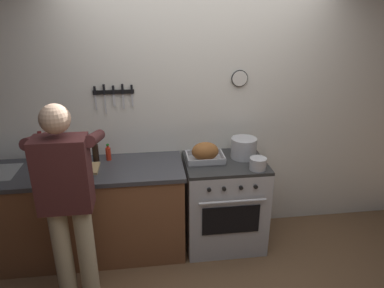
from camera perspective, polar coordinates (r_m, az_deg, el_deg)
wall_back at (r=3.46m, az=0.83°, el=5.49°), size 6.00×0.13×2.60m
counter_block at (r=3.52m, az=-18.61°, el=-10.49°), size 2.03×0.65×0.90m
stove at (r=3.51m, az=5.21°, el=-9.50°), size 0.76×0.67×0.90m
person_cook at (r=2.76m, az=-19.82°, el=-8.00°), size 0.51×0.63×1.66m
roasting_pan at (r=3.26m, az=2.18°, el=-1.43°), size 0.35×0.26×0.19m
stock_pot at (r=3.37m, az=8.48°, el=-0.64°), size 0.25×0.25×0.20m
saucepan at (r=3.16m, az=10.78°, el=-3.19°), size 0.15×0.15×0.11m
cutting_board at (r=3.27m, az=-18.18°, el=-3.94°), size 0.36×0.24×0.02m
bottle_hot_sauce at (r=3.38m, az=-13.58°, el=-1.52°), size 0.05×0.05×0.16m
bottle_soy_sauce at (r=3.38m, az=-15.57°, el=-1.32°), size 0.06×0.06×0.21m
bottle_wine_red at (r=3.52m, az=-23.41°, el=-0.79°), size 0.08×0.08×0.30m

